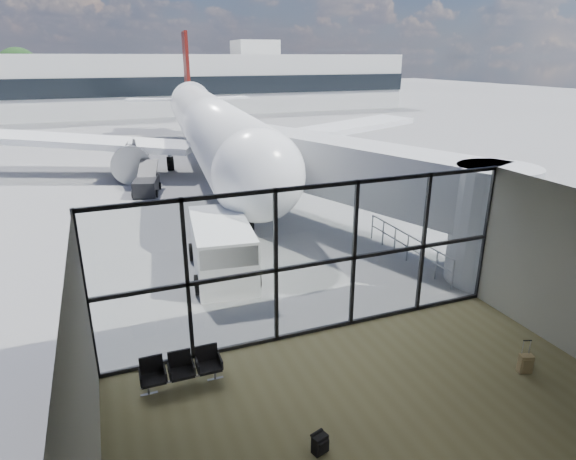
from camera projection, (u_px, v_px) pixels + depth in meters
ground at (154, 136)px, 49.30m from camera, size 220.00×220.00×0.00m
lounge_shell at (421, 337)px, 9.14m from camera, size 12.02×8.01×4.51m
glass_curtain_wall at (316, 262)px, 13.48m from camera, size 12.10×0.12×4.50m
jet_bridge at (351, 175)px, 21.18m from camera, size 8.00×16.50×4.33m
apron_railing at (408, 244)px, 18.98m from camera, size 0.06×5.46×1.11m
far_terminal at (128, 83)px, 66.92m from camera, size 80.00×12.20×11.00m
tree_5 at (19, 70)px, 70.22m from camera, size 6.27×6.27×9.03m
seating_row at (181, 367)px, 11.80m from camera, size 1.99×0.56×0.88m
backpack at (320, 444)px, 9.81m from camera, size 0.36×0.35×0.47m
suitcase at (526, 364)px, 12.30m from camera, size 0.38×0.31×0.90m
airliner at (208, 124)px, 35.07m from camera, size 33.78×39.24×10.11m
service_van at (222, 249)px, 17.66m from camera, size 2.69×4.83×2.01m
belt_loader at (147, 184)px, 28.48m from camera, size 1.98×3.73×1.63m
traffic_cone_a at (261, 200)px, 26.36m from camera, size 0.40×0.40×0.58m
traffic_cone_b at (268, 198)px, 26.83m from camera, size 0.39×0.39×0.56m
traffic_cone_c at (283, 184)px, 29.75m from camera, size 0.38×0.38×0.55m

